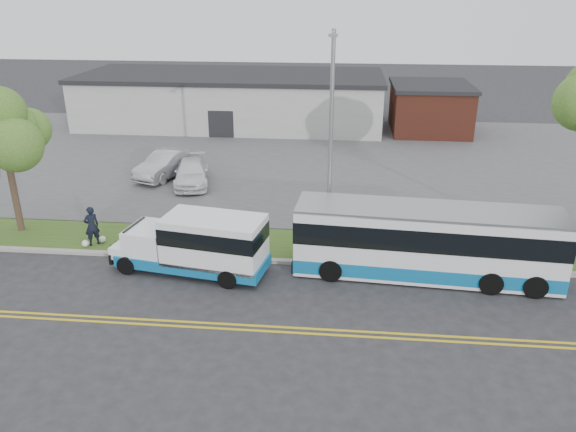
# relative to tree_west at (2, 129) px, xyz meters

# --- Properties ---
(ground) EXTENTS (140.00, 140.00, 0.00)m
(ground) POSITION_rel_tree_west_xyz_m (12.00, -3.20, -5.12)
(ground) COLOR #28282B
(ground) RESTS_ON ground
(lane_line_north) EXTENTS (70.00, 0.12, 0.01)m
(lane_line_north) POSITION_rel_tree_west_xyz_m (12.00, -7.05, -5.12)
(lane_line_north) COLOR gold
(lane_line_north) RESTS_ON ground
(lane_line_south) EXTENTS (70.00, 0.12, 0.01)m
(lane_line_south) POSITION_rel_tree_west_xyz_m (12.00, -7.35, -5.12)
(lane_line_south) COLOR gold
(lane_line_south) RESTS_ON ground
(curb) EXTENTS (80.00, 0.30, 0.15)m
(curb) POSITION_rel_tree_west_xyz_m (12.00, -2.10, -5.05)
(curb) COLOR #9E9B93
(curb) RESTS_ON ground
(verge) EXTENTS (80.00, 3.30, 0.10)m
(verge) POSITION_rel_tree_west_xyz_m (12.00, -0.30, -5.07)
(verge) COLOR #2C501A
(verge) RESTS_ON ground
(parking_lot) EXTENTS (80.00, 25.00, 0.10)m
(parking_lot) POSITION_rel_tree_west_xyz_m (12.00, 13.80, -5.07)
(parking_lot) COLOR #4C4C4F
(parking_lot) RESTS_ON ground
(commercial_building) EXTENTS (25.40, 10.40, 4.35)m
(commercial_building) POSITION_rel_tree_west_xyz_m (6.00, 23.80, -2.94)
(commercial_building) COLOR #9E9E99
(commercial_building) RESTS_ON ground
(brick_wing) EXTENTS (6.30, 7.30, 3.90)m
(brick_wing) POSITION_rel_tree_west_xyz_m (22.50, 22.80, -3.16)
(brick_wing) COLOR brown
(brick_wing) RESTS_ON ground
(tree_west) EXTENTS (4.40, 4.40, 6.91)m
(tree_west) POSITION_rel_tree_west_xyz_m (0.00, 0.00, 0.00)
(tree_west) COLOR #34291C
(tree_west) RESTS_ON verge
(streetlight_near) EXTENTS (0.35, 1.53, 9.50)m
(streetlight_near) POSITION_rel_tree_west_xyz_m (15.00, -0.47, 0.11)
(streetlight_near) COLOR gray
(streetlight_near) RESTS_ON verge
(shuttle_bus) EXTENTS (6.83, 3.18, 2.53)m
(shuttle_bus) POSITION_rel_tree_west_xyz_m (9.79, -3.23, -3.77)
(shuttle_bus) COLOR #0D6097
(shuttle_bus) RESTS_ON ground
(transit_bus) EXTENTS (10.82, 3.21, 2.96)m
(transit_bus) POSITION_rel_tree_west_xyz_m (19.04, -2.60, -3.63)
(transit_bus) COLOR white
(transit_bus) RESTS_ON ground
(pedestrian) EXTENTS (0.80, 0.79, 1.87)m
(pedestrian) POSITION_rel_tree_west_xyz_m (4.27, -1.30, -4.09)
(pedestrian) COLOR black
(pedestrian) RESTS_ON verge
(parked_car_a) EXTENTS (3.24, 5.15, 1.60)m
(parked_car_a) POSITION_rel_tree_west_xyz_m (4.64, 8.81, -4.22)
(parked_car_a) COLOR #9DA0A4
(parked_car_a) RESTS_ON parking_lot
(parked_car_b) EXTENTS (2.92, 5.08, 1.39)m
(parked_car_b) POSITION_rel_tree_west_xyz_m (6.56, 7.62, -4.33)
(parked_car_b) COLOR white
(parked_car_b) RESTS_ON parking_lot
(grocery_bag_left) EXTENTS (0.32, 0.32, 0.32)m
(grocery_bag_left) POSITION_rel_tree_west_xyz_m (3.97, -1.55, -4.86)
(grocery_bag_left) COLOR white
(grocery_bag_left) RESTS_ON verge
(grocery_bag_right) EXTENTS (0.32, 0.32, 0.32)m
(grocery_bag_right) POSITION_rel_tree_west_xyz_m (4.57, -1.05, -4.86)
(grocery_bag_right) COLOR white
(grocery_bag_right) RESTS_ON verge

